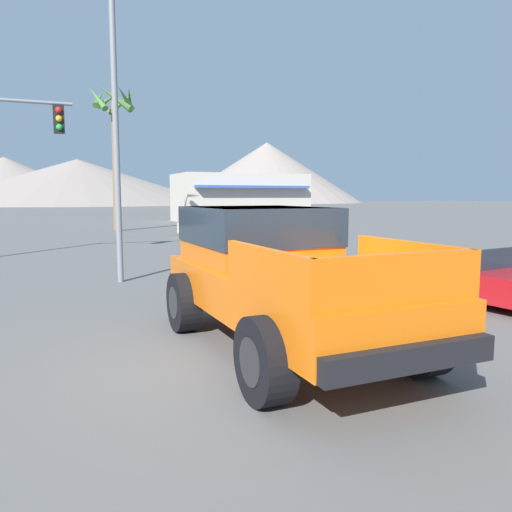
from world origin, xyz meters
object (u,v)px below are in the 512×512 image
Objects in this scene: street_lamp_post at (114,60)px; palm_tree_short at (114,123)px; traffic_light_main at (0,143)px; orange_pickup_truck at (273,267)px; parked_car_tan at (205,223)px.

palm_tree_short is (2.32, 17.90, 1.03)m from street_lamp_post.
street_lamp_post reaches higher than palm_tree_short.
orange_pickup_truck is at bearing -70.68° from traffic_light_main.
traffic_light_main is (-9.24, -8.30, 3.14)m from parked_car_tan.
traffic_light_main is (-4.06, 11.59, 2.63)m from orange_pickup_truck.
orange_pickup_truck is 20.56m from parked_car_tan.
palm_tree_short is at bearing 67.38° from traffic_light_main.
traffic_light_main reaches higher than parked_car_tan.
parked_car_tan is 0.53× the size of palm_tree_short.
street_lamp_post is at bearing 101.31° from orange_pickup_truck.
traffic_light_main is at bearing 116.39° from street_lamp_post.
street_lamp_post is at bearing 98.81° from parked_car_tan.
traffic_light_main is at bearing -112.62° from palm_tree_short.
traffic_light_main reaches higher than orange_pickup_truck.
orange_pickup_truck is 0.96× the size of traffic_light_main.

